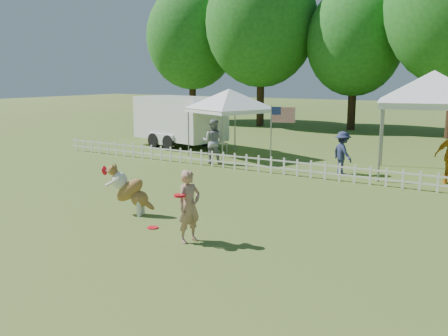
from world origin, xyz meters
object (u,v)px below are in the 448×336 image
at_px(spectator_b, 343,153).
at_px(canopy_tent_left, 229,124).
at_px(canopy_tent_right, 430,125).
at_px(flag_pole, 271,138).
at_px(spectator_a, 213,141).
at_px(frisbee_on_turf, 153,228).
at_px(handler, 189,206).
at_px(cargo_trailer, 180,121).
at_px(dog, 130,190).

bearing_deg(spectator_b, canopy_tent_left, 27.04).
xyz_separation_m(canopy_tent_right, flag_pole, (-4.99, -2.04, -0.57)).
bearing_deg(canopy_tent_left, spectator_a, -57.02).
bearing_deg(canopy_tent_right, frisbee_on_turf, -126.41).
height_order(handler, flag_pole, flag_pole).
height_order(spectator_a, spectator_b, spectator_a).
distance_m(canopy_tent_right, flag_pole, 5.42).
bearing_deg(cargo_trailer, flag_pole, -13.13).
height_order(dog, spectator_a, spectator_a).
xyz_separation_m(spectator_a, spectator_b, (4.98, 0.68, -0.12)).
distance_m(frisbee_on_turf, canopy_tent_left, 10.33).
height_order(frisbee_on_turf, canopy_tent_left, canopy_tent_left).
distance_m(dog, spectator_a, 7.54).
bearing_deg(flag_pole, dog, -110.42).
height_order(canopy_tent_left, spectator_a, canopy_tent_left).
relative_size(handler, canopy_tent_left, 0.54).
bearing_deg(canopy_tent_left, flag_pole, -10.69).
bearing_deg(canopy_tent_right, flag_pole, -171.28).
height_order(canopy_tent_left, flag_pole, canopy_tent_left).
height_order(handler, frisbee_on_turf, handler).
distance_m(dog, flag_pole, 7.08).
bearing_deg(canopy_tent_left, frisbee_on_turf, -46.08).
distance_m(canopy_tent_right, spectator_a, 7.86).
relative_size(canopy_tent_left, canopy_tent_right, 0.80).
relative_size(dog, cargo_trailer, 0.22).
bearing_deg(frisbee_on_turf, flag_pole, 96.84).
bearing_deg(canopy_tent_right, dog, -133.60).
height_order(canopy_tent_right, spectator_a, canopy_tent_right).
bearing_deg(flag_pole, handler, -92.87).
height_order(frisbee_on_turf, canopy_tent_right, canopy_tent_right).
bearing_deg(spectator_a, frisbee_on_turf, 98.79).
bearing_deg(handler, cargo_trailer, 51.80).
bearing_deg(dog, canopy_tent_left, 88.72).
xyz_separation_m(handler, frisbee_on_turf, (-1.26, 0.31, -0.75)).
bearing_deg(spectator_a, flag_pole, 161.81).
bearing_deg(flag_pole, frisbee_on_turf, -101.38).
xyz_separation_m(frisbee_on_turf, flag_pole, (-0.91, 7.62, 1.17)).
distance_m(dog, canopy_tent_right, 10.57).
bearing_deg(flag_pole, spectator_a, 159.10).
bearing_deg(frisbee_on_turf, spectator_a, 114.30).
xyz_separation_m(canopy_tent_left, flag_pole, (2.92, -1.87, -0.22)).
bearing_deg(canopy_tent_left, cargo_trailer, -177.66).
bearing_deg(frisbee_on_turf, cargo_trailer, 124.58).
xyz_separation_m(dog, canopy_tent_left, (-2.65, 8.92, 0.78)).
bearing_deg(handler, spectator_b, 12.22).
bearing_deg(canopy_tent_left, canopy_tent_right, 23.15).
xyz_separation_m(dog, flag_pole, (0.27, 7.05, 0.56)).
xyz_separation_m(handler, spectator_a, (-4.76, 8.05, 0.11)).
bearing_deg(handler, spectator_a, 44.28).
height_order(handler, spectator_a, spectator_a).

